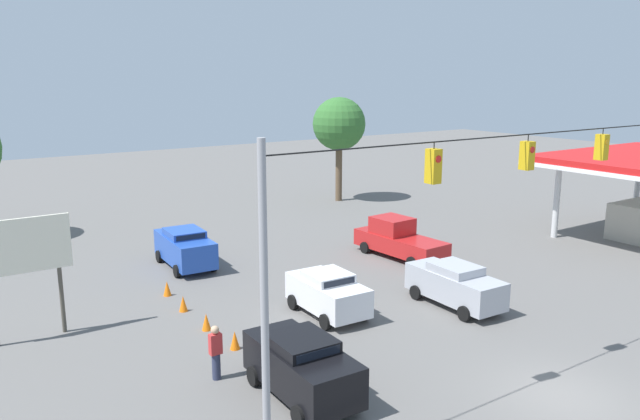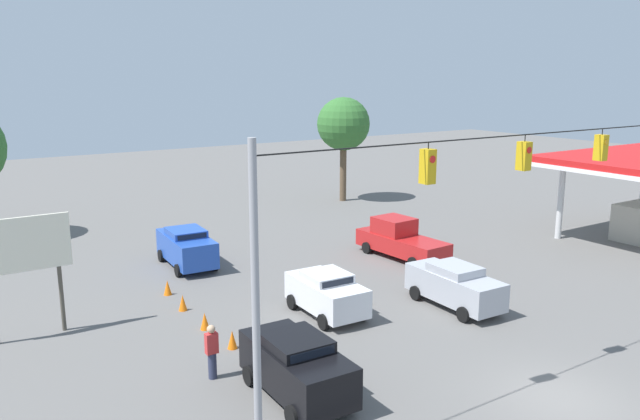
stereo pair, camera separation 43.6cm
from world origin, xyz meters
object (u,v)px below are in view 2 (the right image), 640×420
(traffic_cone_nearest, at_px, (298,390))
(traffic_cone_fifth, at_px, (183,303))
(tree_horizon_left, at_px, (343,125))
(sedan_black_parked_shoulder, at_px, (297,365))
(traffic_cone_farthest, at_px, (168,288))
(sedan_blue_withflow_far, at_px, (186,247))
(pedestrian, at_px, (212,351))
(sedan_silver_crossing_near, at_px, (454,285))
(roadside_billboard, at_px, (23,253))
(pickup_truck_red_oncoming_far, at_px, (400,240))
(traffic_cone_second, at_px, (261,362))
(sedan_white_withflow_mid, at_px, (326,293))
(traffic_cone_fourth, at_px, (205,321))
(overhead_signal_span, at_px, (519,220))
(traffic_cone_third, at_px, (232,340))

(traffic_cone_nearest, xyz_separation_m, traffic_cone_fifth, (0.24, -9.04, 0.00))
(tree_horizon_left, bearing_deg, sedan_black_parked_shoulder, 52.13)
(traffic_cone_farthest, bearing_deg, sedan_blue_withflow_far, -122.88)
(sedan_blue_withflow_far, bearing_deg, sedan_black_parked_shoulder, 81.58)
(traffic_cone_fifth, bearing_deg, sedan_blue_withflow_far, -113.01)
(traffic_cone_farthest, bearing_deg, pedestrian, 79.89)
(sedan_silver_crossing_near, height_order, roadside_billboard, roadside_billboard)
(pickup_truck_red_oncoming_far, bearing_deg, traffic_cone_nearest, 38.70)
(sedan_black_parked_shoulder, distance_m, pedestrian, 3.04)
(pedestrian, bearing_deg, pickup_truck_red_oncoming_far, -152.71)
(sedan_blue_withflow_far, distance_m, traffic_cone_second, 12.87)
(sedan_white_withflow_mid, relative_size, traffic_cone_fourth, 5.84)
(overhead_signal_span, bearing_deg, sedan_blue_withflow_far, -75.35)
(traffic_cone_farthest, height_order, tree_horizon_left, tree_horizon_left)
(overhead_signal_span, relative_size, roadside_billboard, 4.06)
(pedestrian, bearing_deg, traffic_cone_nearest, 120.57)
(traffic_cone_third, bearing_deg, sedan_blue_withflow_far, -102.71)
(sedan_silver_crossing_near, distance_m, pedestrian, 11.31)
(sedan_silver_crossing_near, distance_m, traffic_cone_fifth, 11.58)
(traffic_cone_fourth, relative_size, tree_horizon_left, 0.08)
(sedan_white_withflow_mid, distance_m, traffic_cone_farthest, 7.58)
(pickup_truck_red_oncoming_far, bearing_deg, pedestrian, 27.29)
(sedan_black_parked_shoulder, relative_size, traffic_cone_farthest, 6.48)
(sedan_black_parked_shoulder, bearing_deg, traffic_cone_third, -87.54)
(overhead_signal_span, bearing_deg, pickup_truck_red_oncoming_far, -115.13)
(overhead_signal_span, height_order, sedan_silver_crossing_near, overhead_signal_span)
(sedan_silver_crossing_near, bearing_deg, traffic_cone_nearest, 17.77)
(sedan_blue_withflow_far, height_order, traffic_cone_second, sedan_blue_withflow_far)
(traffic_cone_nearest, bearing_deg, traffic_cone_fourth, -87.82)
(overhead_signal_span, bearing_deg, tree_horizon_left, -114.50)
(sedan_black_parked_shoulder, distance_m, traffic_cone_third, 4.30)
(overhead_signal_span, distance_m, pedestrian, 10.73)
(sedan_black_parked_shoulder, height_order, traffic_cone_second, sedan_black_parked_shoulder)
(pedestrian, bearing_deg, traffic_cone_third, -131.57)
(traffic_cone_farthest, xyz_separation_m, pedestrian, (1.51, 8.49, 0.60))
(traffic_cone_fifth, distance_m, roadside_billboard, 6.55)
(overhead_signal_span, relative_size, traffic_cone_nearest, 27.62)
(traffic_cone_third, relative_size, traffic_cone_fifth, 1.00)
(traffic_cone_nearest, relative_size, traffic_cone_second, 1.00)
(sedan_black_parked_shoulder, bearing_deg, sedan_blue_withflow_far, -98.42)
(roadside_billboard, bearing_deg, traffic_cone_second, 129.10)
(sedan_white_withflow_mid, xyz_separation_m, traffic_cone_fifth, (4.83, -3.71, -0.61))
(pedestrian, bearing_deg, traffic_cone_fifth, -102.45)
(traffic_cone_nearest, bearing_deg, traffic_cone_second, -87.62)
(pickup_truck_red_oncoming_far, bearing_deg, traffic_cone_second, 31.67)
(sedan_blue_withflow_far, bearing_deg, pedestrian, 72.30)
(traffic_cone_second, distance_m, tree_horizon_left, 29.97)
(traffic_cone_fourth, bearing_deg, traffic_cone_fifth, -90.32)
(sedan_blue_withflow_far, relative_size, roadside_billboard, 1.00)
(traffic_cone_fifth, bearing_deg, traffic_cone_third, 91.70)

